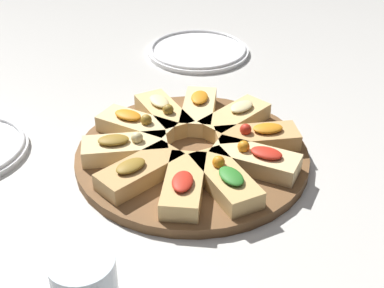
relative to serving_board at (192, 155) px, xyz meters
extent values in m
plane|color=beige|center=(0.00, 0.00, -0.01)|extent=(3.00, 3.00, 0.00)
cylinder|color=brown|center=(0.00, 0.00, 0.00)|extent=(0.39, 0.39, 0.02)
cube|color=tan|center=(-0.02, -0.11, 0.02)|extent=(0.08, 0.15, 0.03)
ellipsoid|color=#2D7A28|center=(-0.02, -0.13, 0.04)|extent=(0.04, 0.05, 0.01)
sphere|color=orange|center=(-0.02, -0.09, 0.04)|extent=(0.02, 0.02, 0.02)
cube|color=#E5C689|center=(0.05, -0.10, 0.02)|extent=(0.12, 0.15, 0.03)
ellipsoid|color=red|center=(0.06, -0.11, 0.04)|extent=(0.05, 0.06, 0.01)
sphere|color=orange|center=(0.04, -0.08, 0.04)|extent=(0.02, 0.02, 0.02)
cube|color=tan|center=(0.10, -0.05, 0.02)|extent=(0.15, 0.11, 0.03)
ellipsoid|color=orange|center=(0.11, -0.06, 0.04)|extent=(0.06, 0.05, 0.01)
sphere|color=red|center=(0.08, -0.04, 0.04)|extent=(0.02, 0.02, 0.02)
cube|color=#DBB775|center=(0.11, 0.02, 0.02)|extent=(0.15, 0.08, 0.03)
ellipsoid|color=beige|center=(0.13, 0.02, 0.04)|extent=(0.05, 0.04, 0.01)
cube|color=#E5C689|center=(0.07, 0.08, 0.02)|extent=(0.13, 0.14, 0.03)
ellipsoid|color=orange|center=(0.09, 0.09, 0.04)|extent=(0.06, 0.06, 0.01)
cube|color=#DBB775|center=(0.02, 0.11, 0.02)|extent=(0.08, 0.14, 0.03)
ellipsoid|color=beige|center=(0.02, 0.13, 0.04)|extent=(0.04, 0.05, 0.01)
sphere|color=olive|center=(0.01, 0.09, 0.04)|extent=(0.02, 0.02, 0.02)
cube|color=#E5C689|center=(-0.05, 0.10, 0.02)|extent=(0.11, 0.15, 0.03)
ellipsoid|color=orange|center=(-0.05, 0.12, 0.04)|extent=(0.05, 0.06, 0.01)
sphere|color=olive|center=(-0.04, 0.08, 0.04)|extent=(0.02, 0.02, 0.02)
cube|color=#E5C689|center=(-0.10, 0.05, 0.02)|extent=(0.15, 0.12, 0.03)
ellipsoid|color=olive|center=(-0.11, 0.06, 0.04)|extent=(0.06, 0.05, 0.01)
sphere|color=beige|center=(-0.08, 0.04, 0.04)|extent=(0.02, 0.02, 0.02)
cube|color=tan|center=(-0.11, -0.01, 0.02)|extent=(0.14, 0.07, 0.03)
ellipsoid|color=olive|center=(-0.13, -0.02, 0.04)|extent=(0.05, 0.04, 0.01)
cube|color=tan|center=(-0.07, -0.08, 0.02)|extent=(0.13, 0.14, 0.03)
ellipsoid|color=red|center=(-0.09, -0.09, 0.04)|extent=(0.06, 0.06, 0.01)
cylinder|color=white|center=(0.27, 0.35, 0.00)|extent=(0.24, 0.24, 0.01)
torus|color=white|center=(0.27, 0.35, 0.00)|extent=(0.23, 0.23, 0.01)
camera|label=1|loc=(-0.44, -0.60, 0.51)|focal=50.00mm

